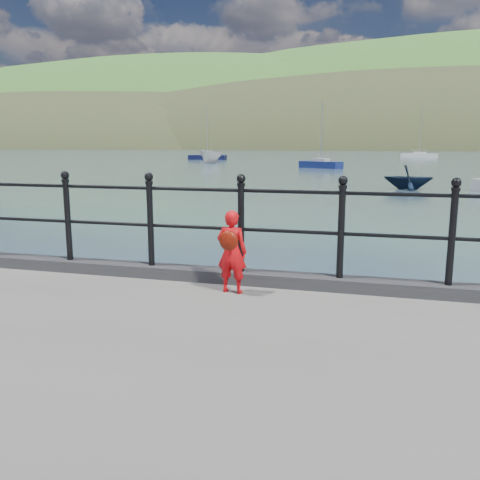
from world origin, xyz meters
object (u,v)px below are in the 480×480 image
(railing, at_px, (194,215))
(sailboat_left, at_px, (207,157))
(sailboat_deep, at_px, (419,156))
(launch_white, at_px, (211,156))
(child, at_px, (232,251))
(sailboat_port, at_px, (321,165))
(launch_navy, at_px, (408,177))

(railing, height_order, sailboat_left, sailboat_left)
(railing, xyz_separation_m, sailboat_deep, (9.22, 87.31, -1.48))
(launch_white, bearing_deg, child, -60.49)
(sailboat_port, distance_m, sailboat_deep, 41.20)
(launch_white, xyz_separation_m, sailboat_port, (14.76, -8.17, -0.53))
(sailboat_deep, bearing_deg, railing, -85.12)
(railing, distance_m, sailboat_left, 72.72)
(launch_white, bearing_deg, sailboat_port, -17.83)
(sailboat_left, xyz_separation_m, sailboat_deep, (32.17, 18.32, 0.00))
(child, height_order, launch_white, child)
(railing, relative_size, launch_navy, 6.76)
(launch_navy, relative_size, sailboat_deep, 0.30)
(sailboat_port, relative_size, sailboat_deep, 0.79)
(launch_white, relative_size, sailboat_port, 0.65)
(child, relative_size, sailboat_left, 0.12)
(sailboat_left, distance_m, sailboat_port, 28.55)
(railing, xyz_separation_m, child, (0.60, -0.43, -0.33))
(child, height_order, sailboat_port, sailboat_port)
(sailboat_left, bearing_deg, launch_navy, -60.35)
(sailboat_left, bearing_deg, child, -73.11)
(child, bearing_deg, railing, -33.34)
(child, relative_size, launch_white, 0.21)
(child, xyz_separation_m, sailboat_deep, (8.62, 87.74, -1.15))
(sailboat_port, bearing_deg, sailboat_deep, 101.94)
(sailboat_deep, bearing_deg, sailboat_left, -139.43)
(sailboat_deep, bearing_deg, launch_white, -120.59)
(sailboat_port, bearing_deg, launch_white, -179.08)
(launch_white, xyz_separation_m, launch_navy, (22.22, -31.23, -0.17))
(railing, relative_size, sailboat_deep, 2.06)
(launch_white, bearing_deg, launch_navy, -43.43)
(sailboat_port, height_order, sailboat_deep, sailboat_deep)
(launch_white, distance_m, sailboat_deep, 41.43)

